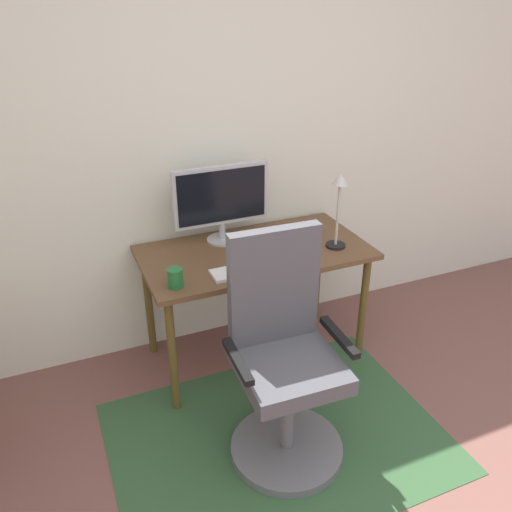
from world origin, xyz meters
TOP-DOWN VIEW (x-y plane):
  - wall_back at (0.00, 2.20)m, footprint 6.00×0.10m
  - area_rug at (-0.22, 1.12)m, footprint 1.62×1.18m
  - desk at (-0.06, 1.80)m, footprint 1.26×0.66m
  - monitor at (-0.18, 1.99)m, footprint 0.55×0.18m
  - keyboard at (-0.17, 1.59)m, footprint 0.43×0.13m
  - computer_mouse at (0.12, 1.56)m, footprint 0.06×0.10m
  - coffee_cup at (-0.57, 1.58)m, footprint 0.08×0.08m
  - cell_phone at (0.16, 1.78)m, footprint 0.07×0.14m
  - desk_lamp at (0.38, 1.66)m, footprint 0.11×0.11m
  - office_chair at (-0.22, 1.08)m, footprint 0.54×0.54m

SIDE VIEW (x-z plane):
  - area_rug at x=-0.22m, z-range 0.00..0.01m
  - office_chair at x=-0.22m, z-range -0.11..1.00m
  - desk at x=-0.06m, z-range 0.28..0.99m
  - cell_phone at x=0.16m, z-range 0.71..0.72m
  - keyboard at x=-0.17m, z-range 0.71..0.73m
  - computer_mouse at x=0.12m, z-range 0.71..0.74m
  - coffee_cup at x=-0.57m, z-range 0.71..0.81m
  - monitor at x=-0.18m, z-range 0.75..1.19m
  - desk_lamp at x=0.38m, z-range 0.77..1.20m
  - wall_back at x=0.00m, z-range 0.00..2.60m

